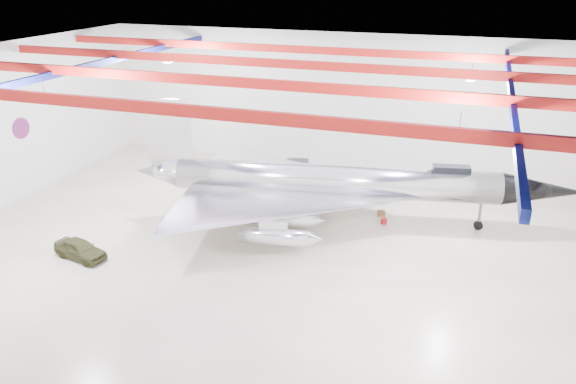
% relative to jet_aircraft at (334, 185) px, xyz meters
% --- Properties ---
extents(floor, '(40.00, 40.00, 0.00)m').
position_rel_jet_aircraft_xyz_m(floor, '(-2.37, -4.57, -2.58)').
color(floor, '#BAAB93').
rests_on(floor, ground).
extents(wall_back, '(40.00, 0.00, 40.00)m').
position_rel_jet_aircraft_xyz_m(wall_back, '(-2.37, 10.43, 2.92)').
color(wall_back, silver).
rests_on(wall_back, floor).
extents(ceiling, '(40.00, 40.00, 0.00)m').
position_rel_jet_aircraft_xyz_m(ceiling, '(-2.37, -4.57, 8.42)').
color(ceiling, '#0A0F38').
rests_on(ceiling, wall_back).
extents(ceiling_structure, '(39.50, 29.50, 1.08)m').
position_rel_jet_aircraft_xyz_m(ceiling_structure, '(-2.37, -4.57, 7.74)').
color(ceiling_structure, maroon).
rests_on(ceiling_structure, ceiling).
extents(wall_roundel, '(0.10, 1.50, 1.50)m').
position_rel_jet_aircraft_xyz_m(wall_roundel, '(-22.31, -2.57, 2.42)').
color(wall_roundel, '#B21414').
rests_on(wall_roundel, wall_left).
extents(jet_aircraft, '(28.68, 19.34, 7.88)m').
position_rel_jet_aircraft_xyz_m(jet_aircraft, '(0.00, 0.00, 0.00)').
color(jet_aircraft, silver).
rests_on(jet_aircraft, floor).
extents(jeep, '(3.58, 2.00, 1.15)m').
position_rel_jet_aircraft_xyz_m(jeep, '(-12.46, -9.67, -2.01)').
color(jeep, '#36361B').
rests_on(jeep, floor).
extents(crate_ply, '(0.73, 0.66, 0.42)m').
position_rel_jet_aircraft_xyz_m(crate_ply, '(-9.58, 0.24, -2.37)').
color(crate_ply, olive).
rests_on(crate_ply, floor).
extents(toolbox_red, '(0.43, 0.35, 0.29)m').
position_rel_jet_aircraft_xyz_m(toolbox_red, '(-2.72, 3.06, -2.44)').
color(toolbox_red, '#A7101B').
rests_on(toolbox_red, floor).
extents(engine_drum, '(0.61, 0.61, 0.41)m').
position_rel_jet_aircraft_xyz_m(engine_drum, '(-3.25, -0.10, -2.38)').
color(engine_drum, '#59595B').
rests_on(engine_drum, floor).
extents(parts_bin, '(0.61, 0.54, 0.36)m').
position_rel_jet_aircraft_xyz_m(parts_bin, '(2.91, 1.86, -2.40)').
color(parts_bin, olive).
rests_on(parts_bin, floor).
extents(crate_small, '(0.51, 0.46, 0.30)m').
position_rel_jet_aircraft_xyz_m(crate_small, '(-6.79, 2.50, -2.43)').
color(crate_small, '#59595B').
rests_on(crate_small, floor).
extents(tool_chest, '(0.44, 0.44, 0.36)m').
position_rel_jet_aircraft_xyz_m(tool_chest, '(3.29, 0.71, -2.40)').
color(tool_chest, '#A7101B').
rests_on(tool_chest, floor).
extents(oil_barrel, '(0.60, 0.53, 0.36)m').
position_rel_jet_aircraft_xyz_m(oil_barrel, '(-5.08, 2.24, -2.40)').
color(oil_barrel, olive).
rests_on(oil_barrel, floor).
extents(spares_box, '(0.44, 0.44, 0.38)m').
position_rel_jet_aircraft_xyz_m(spares_box, '(0.34, 3.27, -2.39)').
color(spares_box, '#59595B').
rests_on(spares_box, floor).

